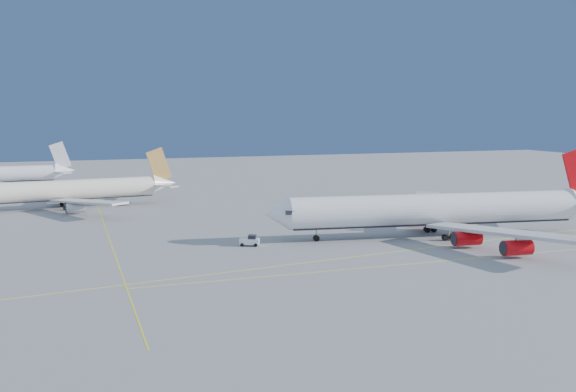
# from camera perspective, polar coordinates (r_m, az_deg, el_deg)

# --- Properties ---
(ground) EXTENTS (500.00, 500.00, 0.00)m
(ground) POSITION_cam_1_polar(r_m,az_deg,el_deg) (121.83, 4.38, -4.85)
(ground) COLOR slate
(ground) RESTS_ON ground
(taxiway_lines) EXTENTS (118.86, 140.00, 0.02)m
(taxiway_lines) POSITION_cam_1_polar(r_m,az_deg,el_deg) (122.79, -3.14, -4.74)
(taxiway_lines) COLOR yellow
(taxiway_lines) RESTS_ON ground
(airliner_virgin) EXTENTS (75.29, 67.12, 18.59)m
(airliner_virgin) POSITION_cam_1_polar(r_m,az_deg,el_deg) (138.30, 13.55, -1.19)
(airliner_virgin) COLOR white
(airliner_virgin) RESTS_ON ground
(airliner_etihad) EXTENTS (60.97, 55.99, 15.91)m
(airliner_etihad) POSITION_cam_1_polar(r_m,az_deg,el_deg) (183.64, -19.08, 0.48)
(airliner_etihad) COLOR silver
(airliner_etihad) RESTS_ON ground
(pushback_tug) EXTENTS (4.22, 3.43, 2.13)m
(pushback_tug) POSITION_cam_1_polar(r_m,az_deg,el_deg) (125.79, -3.40, -3.99)
(pushback_tug) COLOR white
(pushback_tug) RESTS_ON ground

